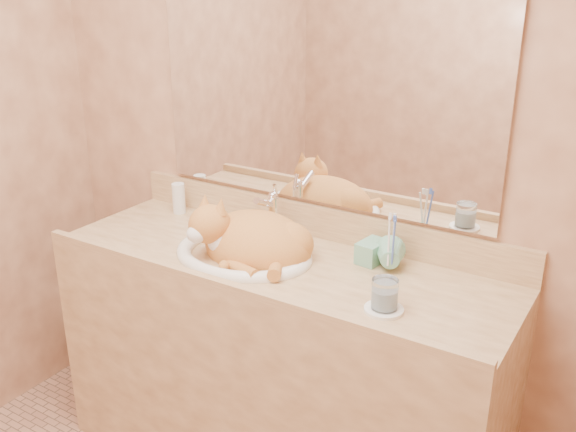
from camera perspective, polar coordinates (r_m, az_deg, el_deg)
The scene contains 12 objects.
wall_back at distance 2.26m, azimuth 2.77°, elevation 7.73°, with size 2.40×0.02×2.50m, color #925D42.
vanity_counter at distance 2.38m, azimuth -0.93°, elevation -13.39°, with size 1.60×0.55×0.85m, color #996F44, non-canonical shape.
mirror at distance 2.22m, azimuth 2.67°, elevation 11.20°, with size 1.30×0.02×0.80m, color white.
sink_basin at distance 2.18m, azimuth -4.01°, elevation -1.71°, with size 0.48×0.40×0.15m, color white, non-canonical shape.
faucet at distance 2.32m, azimuth -1.33°, elevation 0.22°, with size 0.05×0.13×0.19m, color white, non-canonical shape.
cat at distance 2.19m, azimuth -3.40°, elevation -1.94°, with size 0.41×0.33×0.22m, color #B9692A, non-canonical shape.
soap_dispenser at distance 2.11m, azimuth 6.72°, elevation -2.52°, with size 0.07×0.08×0.16m, color #6CAE8E.
toothbrush_cup at distance 2.07m, azimuth 9.06°, elevation -4.06°, with size 0.10×0.10×0.10m, color #6CAE8E.
toothbrushes at distance 2.04m, azimuth 9.19°, elevation -2.05°, with size 0.03×0.03×0.21m, color white, non-canonical shape.
saucer at distance 1.88m, azimuth 8.51°, elevation -8.23°, with size 0.11×0.11×0.01m, color white.
water_glass at distance 1.86m, azimuth 8.59°, elevation -6.88°, with size 0.08×0.08×0.09m, color white.
lotion_bottle at distance 2.61m, azimuth -9.68°, elevation 1.57°, with size 0.05×0.05×0.12m, color white.
Camera 1 is at (1.07, -0.92, 1.76)m, focal length 40.00 mm.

